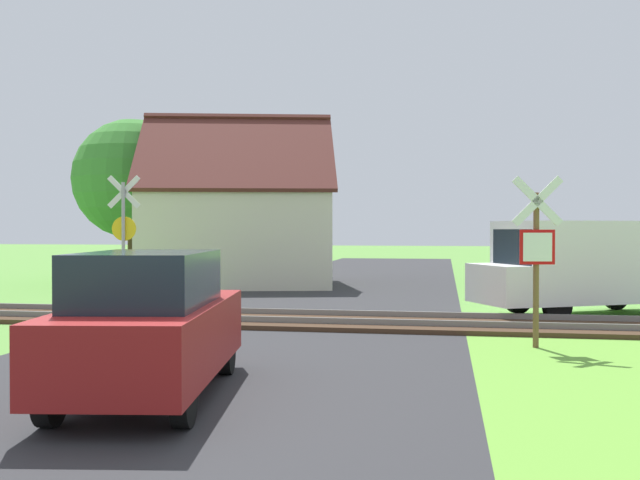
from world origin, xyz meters
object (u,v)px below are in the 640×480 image
(parked_car, at_px, (150,324))
(mail_truck, at_px, (583,263))
(house, at_px, (238,232))
(crossing_sign_far, at_px, (124,230))
(tree_left, at_px, (133,179))
(stop_sign_near, at_px, (537,251))

(parked_car, bearing_deg, mail_truck, 46.44)
(house, bearing_deg, crossing_sign_far, -108.49)
(tree_left, height_order, parked_car, tree_left)
(house, bearing_deg, stop_sign_near, -68.05)
(stop_sign_near, relative_size, mail_truck, 0.57)
(house, bearing_deg, tree_left, 158.91)
(stop_sign_near, bearing_deg, house, -63.44)
(parked_car, bearing_deg, tree_left, 106.93)
(tree_left, distance_m, mail_truck, 17.68)
(crossing_sign_far, height_order, house, house)
(house, height_order, tree_left, tree_left)
(mail_truck, bearing_deg, parked_car, 117.61)
(stop_sign_near, height_order, mail_truck, stop_sign_near)
(mail_truck, bearing_deg, tree_left, 33.73)
(house, relative_size, parked_car, 1.97)
(mail_truck, relative_size, parked_car, 1.24)
(tree_left, bearing_deg, crossing_sign_far, -66.89)
(crossing_sign_far, bearing_deg, stop_sign_near, -34.31)
(house, height_order, parked_car, house)
(parked_car, bearing_deg, crossing_sign_far, 108.82)
(stop_sign_near, distance_m, crossing_sign_far, 10.98)
(stop_sign_near, xyz_separation_m, parked_car, (-5.09, -4.55, -0.78))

